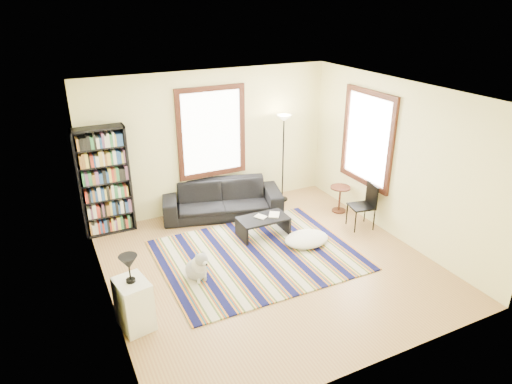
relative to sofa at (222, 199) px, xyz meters
name	(u,v)px	position (x,y,z in m)	size (l,w,h in m)	color
floor	(269,267)	(-0.01, -2.05, -0.39)	(5.00, 5.00, 0.10)	#A7824C
ceiling	(272,90)	(-0.01, -2.05, 2.51)	(5.00, 5.00, 0.10)	white
wall_back	(210,141)	(-0.01, 0.50, 1.06)	(5.00, 0.10, 2.80)	#F2EDA3
wall_front	(383,269)	(-0.01, -4.60, 1.06)	(5.00, 0.10, 2.80)	#F2EDA3
wall_left	(96,219)	(-2.56, -2.05, 1.06)	(0.10, 5.00, 2.80)	#F2EDA3
wall_right	(399,161)	(2.54, -2.05, 1.06)	(0.10, 5.00, 2.80)	#F2EDA3
window_back	(212,132)	(-0.01, 0.42, 1.26)	(1.20, 0.06, 1.60)	white
window_right	(368,138)	(2.46, -1.25, 1.26)	(0.06, 1.20, 1.60)	white
rug	(257,255)	(-0.07, -1.72, -0.33)	(3.21, 2.57, 0.02)	#0B0D3A
sofa	(222,199)	(0.00, 0.00, 0.00)	(2.32, 0.91, 0.68)	black
bookshelf	(104,182)	(-2.14, 0.27, 0.66)	(0.90, 0.30, 2.00)	black
coffee_table	(263,226)	(0.34, -1.13, -0.16)	(0.90, 0.50, 0.36)	black
book_a	(258,218)	(0.24, -1.13, 0.03)	(0.21, 0.15, 0.02)	beige
book_b	(269,214)	(0.49, -1.08, 0.03)	(0.18, 0.25, 0.02)	beige
floor_cushion	(307,239)	(0.89, -1.75, -0.24)	(0.81, 0.61, 0.20)	beige
floor_lamp	(283,159)	(1.43, 0.10, 0.59)	(0.30, 0.30, 1.86)	black
side_table	(340,199)	(2.19, -0.91, -0.07)	(0.40, 0.40, 0.54)	#3F1B0F
folding_chair	(361,206)	(2.14, -1.64, 0.09)	(0.42, 0.40, 0.86)	black
white_cabinet	(134,304)	(-2.31, -2.60, 0.01)	(0.38, 0.50, 0.70)	white
table_lamp	(129,269)	(-2.31, -2.60, 0.55)	(0.24, 0.24, 0.38)	black
dog	(196,264)	(-1.22, -1.90, -0.08)	(0.37, 0.52, 0.52)	#B8B8B8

